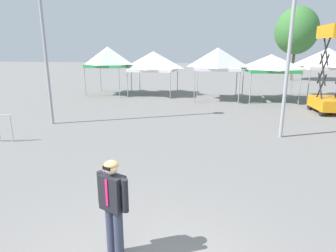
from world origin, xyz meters
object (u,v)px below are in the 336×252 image
Objects in this scene: canopy_tent_left_of_center at (108,57)px; light_pole_opposite_side at (40,4)px; canopy_tent_right_of_center at (218,59)px; canopy_tent_far_right at (271,63)px; scissor_lift at (330,88)px; tree_behind_tents_center at (297,31)px; person_foreground at (113,203)px; light_pole_near_lift at (292,20)px; canopy_tent_behind_right at (328,58)px; canopy_tent_behind_center at (154,61)px.

light_pole_opposite_side reaches higher than canopy_tent_left_of_center.
canopy_tent_far_right is (3.57, 0.37, -0.28)m from canopy_tent_right_of_center.
canopy_tent_far_right is 0.73× the size of scissor_lift.
scissor_lift is 0.60× the size of tree_behind_tents_center.
light_pole_opposite_side reaches higher than canopy_tent_right_of_center.
canopy_tent_left_of_center is 11.87m from canopy_tent_far_right.
tree_behind_tents_center is (16.71, 13.21, 2.49)m from canopy_tent_left_of_center.
canopy_tent_right_of_center is at bearing 45.91° from light_pole_opposite_side.
person_foreground is 32.77m from tree_behind_tents_center.
canopy_tent_right_of_center reaches higher than person_foreground.
tree_behind_tents_center is at bearing 71.76° from person_foreground.
light_pole_near_lift is at bearing -73.13° from canopy_tent_right_of_center.
canopy_tent_right_of_center is 16.95m from tree_behind_tents_center.
canopy_tent_behind_right is at bearing 62.84° from person_foreground.
canopy_tent_far_right is at bearing 124.51° from scissor_lift.
light_pole_near_lift is at bearing -42.11° from canopy_tent_left_of_center.
canopy_tent_far_right is 1.93× the size of person_foreground.
person_foreground is (-9.29, -18.12, -1.79)m from canopy_tent_behind_right.
scissor_lift reaches higher than canopy_tent_far_right.
canopy_tent_left_of_center reaches higher than person_foreground.
tree_behind_tents_center is at bearing 44.20° from canopy_tent_behind_center.
tree_behind_tents_center is (16.20, 22.48, 0.01)m from light_pole_opposite_side.
canopy_tent_right_of_center is at bearing -174.10° from canopy_tent_far_right.
canopy_tent_right_of_center is at bearing -8.67° from canopy_tent_left_of_center.
tree_behind_tents_center is (13.23, 12.87, 2.80)m from canopy_tent_behind_center.
light_pole_opposite_side is (-7.76, -8.01, 2.54)m from canopy_tent_right_of_center.
canopy_tent_left_of_center is 8.36m from canopy_tent_right_of_center.
canopy_tent_right_of_center is at bearing -18.48° from canopy_tent_behind_center.
tree_behind_tents_center is (0.87, 12.73, 2.54)m from canopy_tent_behind_right.
tree_behind_tents_center reaches higher than canopy_tent_left_of_center.
canopy_tent_behind_center is at bearing 161.52° from canopy_tent_right_of_center.
canopy_tent_left_of_center is 1.02× the size of canopy_tent_right_of_center.
canopy_tent_left_of_center is 15.18m from scissor_lift.
canopy_tent_behind_right is 20.44m from person_foreground.
tree_behind_tents_center is at bearing 59.74° from canopy_tent_right_of_center.
light_pole_near_lift is (2.60, -8.56, 1.68)m from canopy_tent_right_of_center.
canopy_tent_behind_center reaches higher than canopy_tent_far_right.
light_pole_opposite_side reaches higher than canopy_tent_far_right.
person_foreground is 9.59m from light_pole_near_lift.
canopy_tent_behind_center is 0.97× the size of canopy_tent_right_of_center.
scissor_lift is (-1.44, -5.09, -1.45)m from canopy_tent_behind_right.
light_pole_opposite_side reaches higher than light_pole_near_lift.
person_foreground is (-7.85, -13.03, -0.34)m from scissor_lift.
person_foreground is 0.23× the size of light_pole_near_lift.
light_pole_near_lift is 1.00× the size of tree_behind_tents_center.
canopy_tent_right_of_center is at bearing -120.26° from tree_behind_tents_center.
tree_behind_tents_center reaches higher than scissor_lift.
canopy_tent_far_right is at bearing -4.31° from canopy_tent_left_of_center.
canopy_tent_behind_right is at bearing 64.22° from light_pole_near_lift.
light_pole_opposite_side is at bearing -161.45° from scissor_lift.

